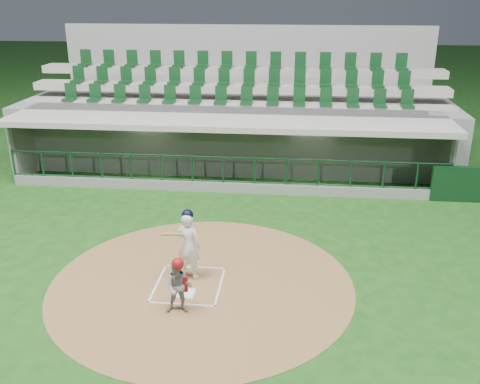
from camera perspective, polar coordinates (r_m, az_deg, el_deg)
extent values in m
plane|color=#174413|center=(13.16, -5.24, -9.19)|extent=(120.00, 120.00, 0.00)
cylinder|color=brown|center=(12.93, -4.09, -9.69)|extent=(7.20, 7.20, 0.01)
cube|color=white|center=(12.56, -5.86, -10.69)|extent=(0.43, 0.43, 0.02)
cube|color=white|center=(13.05, -8.77, -9.54)|extent=(0.05, 1.80, 0.01)
cube|color=white|center=(12.78, -2.15, -10.00)|extent=(0.05, 1.80, 0.01)
cube|color=white|center=(13.62, -4.80, -7.98)|extent=(1.55, 0.05, 0.01)
cube|color=silver|center=(12.19, -6.28, -11.80)|extent=(1.55, 0.05, 0.01)
cube|color=slate|center=(20.10, -1.17, 0.11)|extent=(15.00, 3.00, 0.10)
cube|color=slate|center=(21.18, -0.66, 5.18)|extent=(15.00, 0.20, 2.70)
cube|color=#AEAA9A|center=(21.00, -0.70, 5.75)|extent=(13.50, 0.04, 0.90)
cube|color=slate|center=(21.86, -21.16, 4.26)|extent=(0.20, 3.00, 2.70)
cube|color=slate|center=(20.18, 20.48, 3.04)|extent=(0.20, 3.00, 2.70)
cube|color=#A29C92|center=(19.04, -1.32, 7.89)|extent=(15.40, 3.50, 0.20)
cube|color=slate|center=(18.42, -1.78, 0.45)|extent=(15.00, 0.15, 0.40)
cube|color=black|center=(17.93, -1.83, 5.17)|extent=(15.00, 0.01, 0.95)
cube|color=brown|center=(20.99, -0.82, 1.82)|extent=(12.75, 0.40, 0.45)
cube|color=white|center=(19.90, -9.91, 7.77)|extent=(1.30, 0.35, 0.04)
cube|color=white|center=(19.18, 7.78, 7.40)|extent=(1.30, 0.35, 0.04)
cube|color=black|center=(18.87, 22.37, 0.79)|extent=(1.80, 0.18, 1.20)
imported|color=#A81712|center=(21.71, -13.19, 3.53)|extent=(1.19, 0.95, 1.62)
imported|color=#A61811|center=(20.89, -5.36, 3.27)|extent=(1.00, 0.68, 1.58)
imported|color=maroon|center=(20.24, 2.17, 3.09)|extent=(1.02, 0.83, 1.80)
imported|color=#9F1611|center=(20.51, 10.48, 3.14)|extent=(1.85, 0.98, 1.90)
cube|color=slate|center=(22.69, -0.19, 7.03)|extent=(17.00, 6.50, 2.50)
cube|color=#9B968C|center=(20.98, -0.63, 9.11)|extent=(16.60, 0.95, 0.30)
cube|color=#9A978B|center=(21.80, -0.35, 11.03)|extent=(16.60, 0.95, 0.30)
cube|color=gray|center=(22.65, -0.08, 12.81)|extent=(16.60, 0.95, 0.30)
cube|color=gray|center=(25.68, 0.62, 11.79)|extent=(17.00, 0.25, 5.05)
imported|color=white|center=(12.82, -5.50, -5.69)|extent=(0.71, 0.58, 1.69)
sphere|color=black|center=(12.50, -5.63, -2.47)|extent=(0.28, 0.28, 0.28)
cylinder|color=#AD854F|center=(12.48, -6.92, -4.52)|extent=(0.58, 0.79, 0.39)
imported|color=gray|center=(11.62, -6.54, -10.05)|extent=(0.64, 0.52, 1.22)
sphere|color=maroon|center=(11.35, -6.66, -7.61)|extent=(0.26, 0.26, 0.26)
cube|color=#9F1311|center=(11.75, -6.38, -9.69)|extent=(0.32, 0.10, 0.35)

